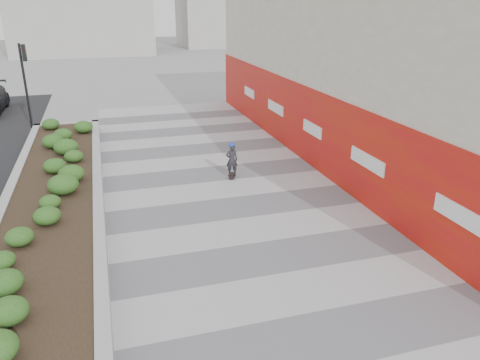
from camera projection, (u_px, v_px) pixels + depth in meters
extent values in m
plane|color=gray|center=(299.00, 297.00, 10.35)|extent=(160.00, 160.00, 0.00)
cube|color=#A8A8AD|center=(256.00, 236.00, 13.03)|extent=(8.00, 36.00, 0.01)
cube|color=beige|center=(375.00, 57.00, 18.82)|extent=(6.00, 24.00, 8.00)
cube|color=red|center=(304.00, 123.00, 18.93)|extent=(0.12, 24.00, 3.00)
cube|color=#9E9EA0|center=(67.00, 128.00, 22.95)|extent=(3.00, 0.30, 0.55)
cube|color=#9E9EA0|center=(9.00, 200.00, 14.68)|extent=(0.30, 18.00, 0.55)
cube|color=#9E9EA0|center=(98.00, 191.00, 15.40)|extent=(0.30, 18.00, 0.55)
cube|color=#2D2116|center=(55.00, 196.00, 15.05)|extent=(2.40, 17.40, 0.50)
cylinder|color=black|center=(26.00, 87.00, 23.29)|extent=(0.12, 0.12, 4.20)
cube|color=black|center=(24.00, 53.00, 22.75)|extent=(0.18, 0.28, 0.80)
cylinder|color=#595654|center=(273.00, 233.00, 13.16)|extent=(0.44, 0.44, 0.01)
cube|color=black|center=(232.00, 175.00, 17.33)|extent=(0.41, 0.75, 0.02)
imported|color=#29282D|center=(232.00, 160.00, 17.11)|extent=(0.47, 0.33, 1.20)
sphere|color=blue|center=(232.00, 145.00, 16.91)|extent=(0.23, 0.23, 0.23)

